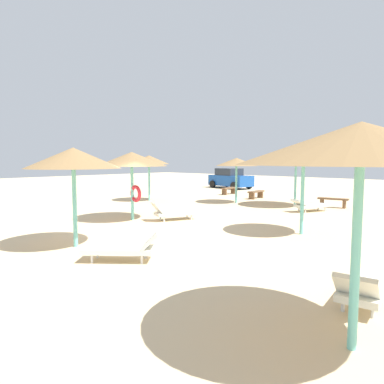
{
  "coord_description": "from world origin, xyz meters",
  "views": [
    {
      "loc": [
        9.17,
        -7.2,
        2.48
      ],
      "look_at": [
        0.0,
        3.0,
        1.2
      ],
      "focal_mm": 32.73,
      "sensor_mm": 36.0,
      "label": 1
    }
  ],
  "objects_px": {
    "parasol_0": "(132,160)",
    "bench_0": "(229,190)",
    "parasol_4": "(361,144)",
    "parasol_6": "(304,154)",
    "parasol_1": "(296,154)",
    "lounger_0": "(173,212)",
    "parasol_2": "(73,158)",
    "lounger_1": "(310,205)",
    "lounger_4": "(363,287)",
    "parked_car": "(230,179)",
    "lounger_2": "(125,248)",
    "parasol_5": "(149,160)",
    "parasol_7": "(236,162)",
    "bench_2": "(256,193)",
    "bench_1": "(333,201)"
  },
  "relations": [
    {
      "from": "parasol_0",
      "to": "bench_0",
      "type": "xyz_separation_m",
      "value": [
        -3.3,
        11.26,
        -2.12
      ]
    },
    {
      "from": "parasol_5",
      "to": "parasol_6",
      "type": "distance_m",
      "value": 11.34
    },
    {
      "from": "parasol_0",
      "to": "bench_1",
      "type": "bearing_deg",
      "value": 62.93
    },
    {
      "from": "parasol_1",
      "to": "parasol_2",
      "type": "distance_m",
      "value": 12.33
    },
    {
      "from": "lounger_4",
      "to": "parasol_0",
      "type": "bearing_deg",
      "value": 164.34
    },
    {
      "from": "lounger_0",
      "to": "parked_car",
      "type": "distance_m",
      "value": 16.55
    },
    {
      "from": "parasol_2",
      "to": "lounger_1",
      "type": "relative_size",
      "value": 1.4
    },
    {
      "from": "parasol_0",
      "to": "parasol_2",
      "type": "bearing_deg",
      "value": -59.09
    },
    {
      "from": "parasol_7",
      "to": "lounger_4",
      "type": "xyz_separation_m",
      "value": [
        9.72,
        -10.22,
        -2.01
      ]
    },
    {
      "from": "parasol_1",
      "to": "parasol_7",
      "type": "xyz_separation_m",
      "value": [
        -3.15,
        -0.91,
        -0.42
      ]
    },
    {
      "from": "parasol_1",
      "to": "parasol_4",
      "type": "relative_size",
      "value": 1.03
    },
    {
      "from": "parasol_2",
      "to": "bench_0",
      "type": "relative_size",
      "value": 1.86
    },
    {
      "from": "lounger_0",
      "to": "lounger_2",
      "type": "distance_m",
      "value": 5.86
    },
    {
      "from": "parasol_6",
      "to": "lounger_0",
      "type": "distance_m",
      "value": 5.69
    },
    {
      "from": "bench_1",
      "to": "parasol_5",
      "type": "bearing_deg",
      "value": -154.81
    },
    {
      "from": "lounger_2",
      "to": "bench_0",
      "type": "relative_size",
      "value": 1.23
    },
    {
      "from": "parasol_4",
      "to": "lounger_2",
      "type": "relative_size",
      "value": 1.67
    },
    {
      "from": "parasol_2",
      "to": "bench_2",
      "type": "height_order",
      "value": "parasol_2"
    },
    {
      "from": "parasol_0",
      "to": "bench_1",
      "type": "xyz_separation_m",
      "value": [
        4.75,
        9.3,
        -2.12
      ]
    },
    {
      "from": "parasol_6",
      "to": "bench_2",
      "type": "xyz_separation_m",
      "value": [
        -6.8,
        8.22,
        -2.31
      ]
    },
    {
      "from": "parasol_5",
      "to": "lounger_4",
      "type": "xyz_separation_m",
      "value": [
        14.22,
        -7.61,
        -2.13
      ]
    },
    {
      "from": "bench_0",
      "to": "bench_1",
      "type": "bearing_deg",
      "value": -13.74
    },
    {
      "from": "parasol_2",
      "to": "lounger_2",
      "type": "relative_size",
      "value": 1.52
    },
    {
      "from": "parasol_0",
      "to": "bench_2",
      "type": "relative_size",
      "value": 1.9
    },
    {
      "from": "parasol_4",
      "to": "parked_car",
      "type": "xyz_separation_m",
      "value": [
        -16.36,
        20.0,
        -1.85
      ]
    },
    {
      "from": "lounger_1",
      "to": "lounger_4",
      "type": "distance_m",
      "value": 11.1
    },
    {
      "from": "parasol_5",
      "to": "lounger_4",
      "type": "relative_size",
      "value": 1.4
    },
    {
      "from": "parasol_4",
      "to": "lounger_4",
      "type": "xyz_separation_m",
      "value": [
        -0.32,
        1.59,
        -2.35
      ]
    },
    {
      "from": "bench_2",
      "to": "parked_car",
      "type": "relative_size",
      "value": 0.36
    },
    {
      "from": "parasol_2",
      "to": "lounger_1",
      "type": "distance_m",
      "value": 11.42
    },
    {
      "from": "parasol_1",
      "to": "lounger_0",
      "type": "height_order",
      "value": "parasol_1"
    },
    {
      "from": "lounger_1",
      "to": "parasol_6",
      "type": "bearing_deg",
      "value": -69.36
    },
    {
      "from": "parasol_2",
      "to": "lounger_4",
      "type": "xyz_separation_m",
      "value": [
        7.31,
        1.18,
        -2.19
      ]
    },
    {
      "from": "lounger_2",
      "to": "bench_1",
      "type": "relative_size",
      "value": 1.2
    },
    {
      "from": "bench_2",
      "to": "parked_car",
      "type": "height_order",
      "value": "parked_car"
    },
    {
      "from": "parasol_0",
      "to": "parasol_2",
      "type": "height_order",
      "value": "parasol_2"
    },
    {
      "from": "bench_1",
      "to": "bench_2",
      "type": "distance_m",
      "value": 5.25
    },
    {
      "from": "parasol_4",
      "to": "parasol_6",
      "type": "bearing_deg",
      "value": 119.67
    },
    {
      "from": "lounger_2",
      "to": "bench_0",
      "type": "xyz_separation_m",
      "value": [
        -7.81,
        15.09,
        0.02
      ]
    },
    {
      "from": "parked_car",
      "to": "parasol_0",
      "type": "bearing_deg",
      "value": -67.83
    },
    {
      "from": "lounger_4",
      "to": "lounger_0",
      "type": "bearing_deg",
      "value": 155.79
    },
    {
      "from": "bench_0",
      "to": "parasol_0",
      "type": "bearing_deg",
      "value": -73.65
    },
    {
      "from": "parasol_5",
      "to": "bench_2",
      "type": "distance_m",
      "value": 7.07
    },
    {
      "from": "parasol_1",
      "to": "lounger_2",
      "type": "height_order",
      "value": "parasol_1"
    },
    {
      "from": "lounger_4",
      "to": "parked_car",
      "type": "distance_m",
      "value": 24.43
    },
    {
      "from": "bench_1",
      "to": "lounger_0",
      "type": "bearing_deg",
      "value": -112.91
    },
    {
      "from": "parasol_2",
      "to": "lounger_0",
      "type": "xyz_separation_m",
      "value": [
        -1.06,
        4.95,
        -2.18
      ]
    },
    {
      "from": "parasol_0",
      "to": "parasol_2",
      "type": "xyz_separation_m",
      "value": [
        2.33,
        -3.89,
        0.04
      ]
    },
    {
      "from": "parasol_4",
      "to": "lounger_0",
      "type": "bearing_deg",
      "value": 148.39
    },
    {
      "from": "parasol_1",
      "to": "parasol_7",
      "type": "bearing_deg",
      "value": -163.95
    }
  ]
}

